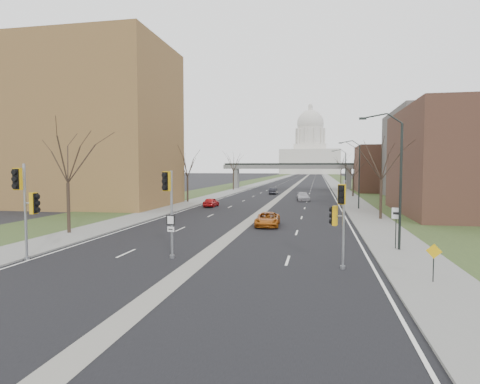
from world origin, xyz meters
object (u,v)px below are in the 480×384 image
(signal_pole_left, at_px, (26,198))
(speed_limit_sign, at_px, (396,220))
(car_right_near, at_px, (268,219))
(signal_pole_median, at_px, (169,198))
(signal_pole_right, at_px, (339,211))
(car_left_near, at_px, (211,202))
(warning_sign, at_px, (434,257))
(car_left_far, at_px, (274,191))
(car_right_mid, at_px, (303,197))

(signal_pole_left, bearing_deg, speed_limit_sign, 17.07)
(car_right_near, bearing_deg, signal_pole_left, -128.94)
(signal_pole_median, bearing_deg, signal_pole_left, -152.69)
(signal_pole_right, distance_m, car_left_near, 34.93)
(signal_pole_right, distance_m, warning_sign, 4.89)
(speed_limit_sign, bearing_deg, signal_pole_median, -135.79)
(signal_pole_median, relative_size, signal_pole_right, 1.10)
(signal_pole_median, distance_m, speed_limit_sign, 14.53)
(warning_sign, height_order, car_right_near, warning_sign)
(car_left_far, bearing_deg, signal_pole_left, 84.80)
(signal_pole_left, xyz_separation_m, signal_pole_right, (17.36, 1.50, -0.57))
(car_right_mid, bearing_deg, car_right_near, -101.45)
(car_right_near, xyz_separation_m, car_right_mid, (2.17, 28.69, 0.04))
(car_left_near, bearing_deg, speed_limit_sign, 128.81)
(car_right_mid, bearing_deg, car_left_far, 105.86)
(speed_limit_sign, bearing_deg, car_left_near, 150.03)
(speed_limit_sign, distance_m, car_left_near, 31.97)
(warning_sign, bearing_deg, car_left_far, 127.07)
(car_left_far, bearing_deg, car_left_near, 80.33)
(speed_limit_sign, bearing_deg, warning_sign, -65.16)
(signal_pole_median, height_order, car_right_near, signal_pole_median)
(signal_pole_median, height_order, car_left_near, signal_pole_median)
(car_left_near, relative_size, car_right_mid, 0.80)
(warning_sign, relative_size, car_right_mid, 0.38)
(signal_pole_left, xyz_separation_m, car_right_near, (11.77, 16.22, -3.01))
(signal_pole_right, xyz_separation_m, car_left_near, (-15.39, 31.26, -2.45))
(speed_limit_sign, relative_size, warning_sign, 1.50)
(speed_limit_sign, height_order, warning_sign, speed_limit_sign)
(signal_pole_left, bearing_deg, car_right_mid, 70.93)
(signal_pole_median, relative_size, car_right_mid, 1.12)
(speed_limit_sign, xyz_separation_m, car_left_far, (-13.64, 52.61, -1.30))
(signal_pole_right, height_order, car_left_near, signal_pole_right)
(signal_pole_right, bearing_deg, car_left_near, 133.06)
(speed_limit_sign, xyz_separation_m, car_left_near, (-19.25, 25.49, -1.31))
(signal_pole_median, xyz_separation_m, speed_limit_sign, (13.46, 5.23, -1.66))
(warning_sign, height_order, car_left_near, warning_sign)
(signal_pole_median, distance_m, car_right_mid, 43.41)
(warning_sign, bearing_deg, signal_pole_left, -157.06)
(speed_limit_sign, distance_m, car_right_mid, 38.36)
(car_left_near, height_order, car_right_near, car_right_near)
(signal_pole_left, distance_m, signal_pole_right, 17.44)
(signal_pole_right, bearing_deg, car_right_near, 127.64)
(signal_pole_left, relative_size, car_right_mid, 1.20)
(signal_pole_median, bearing_deg, car_right_mid, 94.43)
(car_left_near, bearing_deg, signal_pole_left, 88.30)
(signal_pole_right, relative_size, car_right_mid, 1.02)
(signal_pole_median, bearing_deg, speed_limit_sign, 33.85)
(warning_sign, relative_size, car_left_far, 0.45)
(warning_sign, height_order, car_left_far, warning_sign)
(signal_pole_median, xyz_separation_m, car_left_near, (-5.79, 30.72, -2.97))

